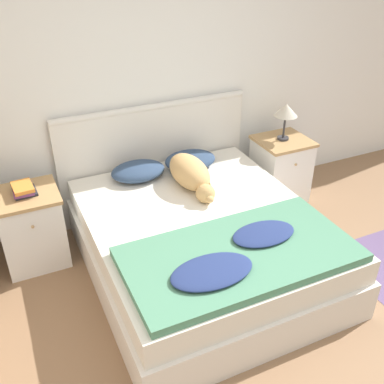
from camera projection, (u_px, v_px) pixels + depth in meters
ground_plane at (280, 367)px, 2.81m from camera, size 16.00×16.00×0.00m
wall_back at (151, 76)px, 3.81m from camera, size 9.00×0.06×2.55m
bed at (203, 243)px, 3.49m from camera, size 1.69×1.98×0.51m
headboard at (155, 157)px, 4.12m from camera, size 1.77×0.06×1.05m
nightstand_left at (32, 228)px, 3.55m from camera, size 0.49×0.47×0.63m
nightstand_right at (280, 169)px, 4.40m from camera, size 0.49×0.47×0.63m
pillow_left at (138, 171)px, 3.83m from camera, size 0.47×0.35×0.13m
pillow_right at (190, 160)px, 4.00m from camera, size 0.47×0.35×0.13m
quilt at (239, 255)px, 2.90m from camera, size 1.52×0.79×0.10m
dog at (191, 173)px, 3.69m from camera, size 0.28×0.76×0.24m
book_stack at (23, 189)px, 3.37m from camera, size 0.17×0.22×0.08m
table_lamp at (286, 111)px, 4.11m from camera, size 0.22×0.22×0.35m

